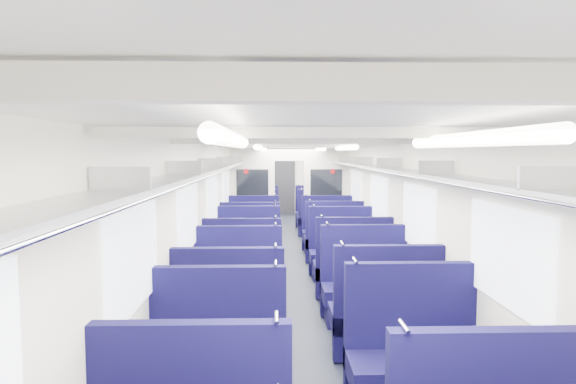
# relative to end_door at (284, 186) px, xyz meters

# --- Properties ---
(floor) EXTENTS (2.80, 18.00, 0.01)m
(floor) POSITION_rel_end_door_xyz_m (0.00, -8.94, -1.00)
(floor) COLOR black
(floor) RESTS_ON ground
(ceiling) EXTENTS (2.80, 18.00, 0.01)m
(ceiling) POSITION_rel_end_door_xyz_m (0.00, -8.94, 1.35)
(ceiling) COLOR white
(ceiling) RESTS_ON wall_left
(wall_left) EXTENTS (0.02, 18.00, 2.35)m
(wall_left) POSITION_rel_end_door_xyz_m (-1.40, -8.94, 0.18)
(wall_left) COLOR silver
(wall_left) RESTS_ON floor
(dado_left) EXTENTS (0.03, 17.90, 0.70)m
(dado_left) POSITION_rel_end_door_xyz_m (-1.39, -8.94, -0.65)
(dado_left) COLOR black
(dado_left) RESTS_ON floor
(wall_right) EXTENTS (0.02, 18.00, 2.35)m
(wall_right) POSITION_rel_end_door_xyz_m (1.40, -8.94, 0.18)
(wall_right) COLOR silver
(wall_right) RESTS_ON floor
(dado_right) EXTENTS (0.03, 17.90, 0.70)m
(dado_right) POSITION_rel_end_door_xyz_m (1.39, -8.94, -0.65)
(dado_right) COLOR black
(dado_right) RESTS_ON floor
(wall_far) EXTENTS (2.80, 0.02, 2.35)m
(wall_far) POSITION_rel_end_door_xyz_m (0.00, 0.06, 0.18)
(wall_far) COLOR silver
(wall_far) RESTS_ON floor
(luggage_rack_left) EXTENTS (0.36, 17.40, 0.18)m
(luggage_rack_left) POSITION_rel_end_door_xyz_m (-1.21, -8.94, 0.97)
(luggage_rack_left) COLOR #B2B5BA
(luggage_rack_left) RESTS_ON wall_left
(luggage_rack_right) EXTENTS (0.36, 17.40, 0.18)m
(luggage_rack_right) POSITION_rel_end_door_xyz_m (1.21, -8.94, 0.97)
(luggage_rack_right) COLOR #B2B5BA
(luggage_rack_right) RESTS_ON wall_right
(windows) EXTENTS (2.78, 15.60, 0.75)m
(windows) POSITION_rel_end_door_xyz_m (0.00, -9.40, 0.42)
(windows) COLOR white
(windows) RESTS_ON wall_left
(ceiling_fittings) EXTENTS (2.70, 16.06, 0.11)m
(ceiling_fittings) POSITION_rel_end_door_xyz_m (0.00, -9.20, 1.29)
(ceiling_fittings) COLOR silver
(ceiling_fittings) RESTS_ON ceiling
(end_door) EXTENTS (0.75, 0.06, 2.00)m
(end_door) POSITION_rel_end_door_xyz_m (0.00, 0.00, 0.00)
(end_door) COLOR black
(end_door) RESTS_ON floor
(bulkhead) EXTENTS (2.80, 0.10, 2.35)m
(bulkhead) POSITION_rel_end_door_xyz_m (-0.00, -5.96, 0.23)
(bulkhead) COLOR silver
(bulkhead) RESTS_ON floor
(seat_6) EXTENTS (1.15, 0.63, 1.28)m
(seat_6) POSITION_rel_end_door_xyz_m (-0.83, -13.79, -0.61)
(seat_6) COLOR #0F0C3D
(seat_6) RESTS_ON floor
(seat_7) EXTENTS (1.15, 0.63, 1.28)m
(seat_7) POSITION_rel_end_door_xyz_m (0.83, -13.69, -0.61)
(seat_7) COLOR #0F0C3D
(seat_7) RESTS_ON floor
(seat_8) EXTENTS (1.15, 0.63, 1.28)m
(seat_8) POSITION_rel_end_door_xyz_m (-0.83, -12.65, -0.61)
(seat_8) COLOR #0F0C3D
(seat_8) RESTS_ON floor
(seat_9) EXTENTS (1.15, 0.63, 1.28)m
(seat_9) POSITION_rel_end_door_xyz_m (0.83, -12.56, -0.61)
(seat_9) COLOR #0F0C3D
(seat_9) RESTS_ON floor
(seat_10) EXTENTS (1.15, 0.63, 1.28)m
(seat_10) POSITION_rel_end_door_xyz_m (-0.83, -11.48, -0.61)
(seat_10) COLOR #0F0C3D
(seat_10) RESTS_ON floor
(seat_11) EXTENTS (1.15, 0.63, 1.28)m
(seat_11) POSITION_rel_end_door_xyz_m (0.83, -11.43, -0.61)
(seat_11) COLOR #0F0C3D
(seat_11) RESTS_ON floor
(seat_12) EXTENTS (1.15, 0.63, 1.28)m
(seat_12) POSITION_rel_end_door_xyz_m (-0.83, -10.44, -0.61)
(seat_12) COLOR #0F0C3D
(seat_12) RESTS_ON floor
(seat_13) EXTENTS (1.15, 0.63, 1.28)m
(seat_13) POSITION_rel_end_door_xyz_m (0.83, -10.34, -0.61)
(seat_13) COLOR #0F0C3D
(seat_13) RESTS_ON floor
(seat_14) EXTENTS (1.15, 0.63, 1.28)m
(seat_14) POSITION_rel_end_door_xyz_m (-0.83, -9.08, -0.61)
(seat_14) COLOR #0F0C3D
(seat_14) RESTS_ON floor
(seat_15) EXTENTS (1.15, 0.63, 1.28)m
(seat_15) POSITION_rel_end_door_xyz_m (0.83, -9.20, -0.61)
(seat_15) COLOR #0F0C3D
(seat_15) RESTS_ON floor
(seat_16) EXTENTS (1.15, 0.63, 1.28)m
(seat_16) POSITION_rel_end_door_xyz_m (-0.83, -8.09, -0.61)
(seat_16) COLOR #0F0C3D
(seat_16) RESTS_ON floor
(seat_17) EXTENTS (1.15, 0.63, 1.28)m
(seat_17) POSITION_rel_end_door_xyz_m (0.83, -7.92, -0.61)
(seat_17) COLOR #0F0C3D
(seat_17) RESTS_ON floor
(seat_18) EXTENTS (1.15, 0.63, 1.28)m
(seat_18) POSITION_rel_end_door_xyz_m (-0.83, -6.93, -0.61)
(seat_18) COLOR #0F0C3D
(seat_18) RESTS_ON floor
(seat_19) EXTENTS (1.15, 0.63, 1.28)m
(seat_19) POSITION_rel_end_door_xyz_m (0.83, -6.95, -0.61)
(seat_19) COLOR #0F0C3D
(seat_19) RESTS_ON floor
(seat_20) EXTENTS (1.15, 0.63, 1.28)m
(seat_20) POSITION_rel_end_door_xyz_m (-0.83, -4.74, -0.61)
(seat_20) COLOR #0F0C3D
(seat_20) RESTS_ON floor
(seat_21) EXTENTS (1.15, 0.63, 1.28)m
(seat_21) POSITION_rel_end_door_xyz_m (0.83, -4.79, -0.61)
(seat_21) COLOR #0F0C3D
(seat_21) RESTS_ON floor
(seat_22) EXTENTS (1.15, 0.63, 1.28)m
(seat_22) POSITION_rel_end_door_xyz_m (-0.83, -3.75, -0.61)
(seat_22) COLOR #0F0C3D
(seat_22) RESTS_ON floor
(seat_23) EXTENTS (1.15, 0.63, 1.28)m
(seat_23) POSITION_rel_end_door_xyz_m (0.83, -3.54, -0.61)
(seat_23) COLOR #0F0C3D
(seat_23) RESTS_ON floor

